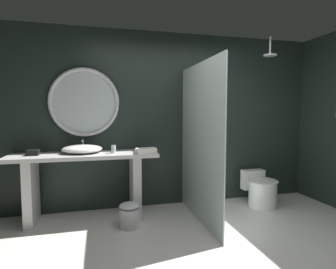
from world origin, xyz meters
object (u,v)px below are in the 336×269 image
object	(u,v)px
tumbler_cup	(114,149)
rain_shower_head	(270,54)
tissue_box	(33,153)
toilet	(261,190)
vessel_sink	(82,149)
folded_hand_towel	(146,151)
waste_bin	(129,215)
round_wall_mirror	(84,102)

from	to	relation	value
tumbler_cup	rain_shower_head	size ratio (longest dim) A/B	0.38
tumbler_cup	tissue_box	world-z (taller)	tumbler_cup
tissue_box	toilet	world-z (taller)	tissue_box
vessel_sink	toilet	xyz separation A→B (m)	(2.58, -0.17, -0.70)
tumbler_cup	folded_hand_towel	bearing A→B (deg)	-18.84
rain_shower_head	tumbler_cup	bearing A→B (deg)	176.07
tumbler_cup	toilet	bearing A→B (deg)	-2.45
waste_bin	folded_hand_towel	world-z (taller)	folded_hand_towel
tumbler_cup	toilet	size ratio (longest dim) A/B	0.18
rain_shower_head	waste_bin	world-z (taller)	rain_shower_head
vessel_sink	folded_hand_towel	size ratio (longest dim) A/B	1.96
vessel_sink	folded_hand_towel	xyz separation A→B (m)	(0.82, -0.22, -0.02)
vessel_sink	round_wall_mirror	world-z (taller)	round_wall_mirror
toilet	vessel_sink	bearing A→B (deg)	176.20
waste_bin	folded_hand_towel	xyz separation A→B (m)	(0.25, 0.25, 0.76)
waste_bin	folded_hand_towel	bearing A→B (deg)	44.20
round_wall_mirror	toilet	world-z (taller)	round_wall_mirror
vessel_sink	tissue_box	size ratio (longest dim) A/B	3.63
tissue_box	waste_bin	world-z (taller)	tissue_box
folded_hand_towel	tissue_box	bearing A→B (deg)	172.26
tumbler_cup	tissue_box	bearing A→B (deg)	177.10
toilet	folded_hand_towel	distance (m)	1.89
tumbler_cup	toilet	xyz separation A→B (m)	(2.18, -0.09, -0.69)
vessel_sink	round_wall_mirror	xyz separation A→B (m)	(0.03, 0.22, 0.62)
tissue_box	waste_bin	size ratio (longest dim) A/B	0.46
round_wall_mirror	rain_shower_head	size ratio (longest dim) A/B	3.47
tissue_box	folded_hand_towel	bearing A→B (deg)	-7.74
vessel_sink	tumbler_cup	world-z (taller)	vessel_sink
rain_shower_head	tissue_box	bearing A→B (deg)	176.39
waste_bin	folded_hand_towel	size ratio (longest dim) A/B	1.17
round_wall_mirror	rain_shower_head	distance (m)	2.73
vessel_sink	toilet	world-z (taller)	vessel_sink
round_wall_mirror	tissue_box	bearing A→B (deg)	-158.38
vessel_sink	rain_shower_head	world-z (taller)	rain_shower_head
tissue_box	toilet	size ratio (longest dim) A/B	0.24
tumbler_cup	folded_hand_towel	size ratio (longest dim) A/B	0.39
rain_shower_head	folded_hand_towel	world-z (taller)	rain_shower_head
vessel_sink	tumbler_cup	size ratio (longest dim) A/B	4.97
rain_shower_head	toilet	xyz separation A→B (m)	(-0.05, 0.06, -2.02)
vessel_sink	rain_shower_head	bearing A→B (deg)	-5.02
tumbler_cup	round_wall_mirror	size ratio (longest dim) A/B	0.11
waste_bin	toilet	bearing A→B (deg)	8.34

